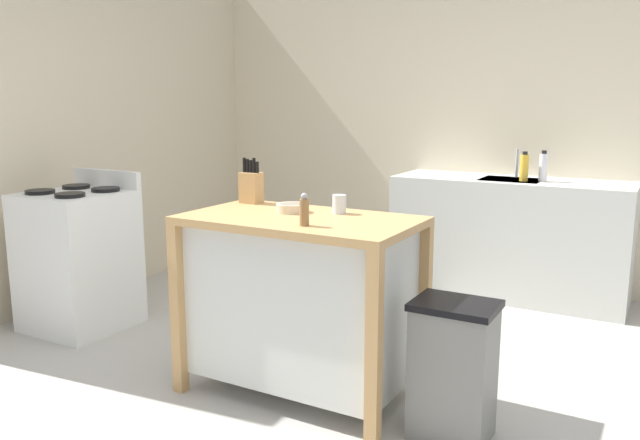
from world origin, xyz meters
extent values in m
plane|color=#ADA8A0|center=(0.00, 0.00, 0.00)|extent=(6.19, 6.19, 0.00)
cube|color=beige|center=(0.00, 2.59, 1.30)|extent=(4.90, 0.10, 2.60)
cube|color=beige|center=(-2.45, 1.00, 1.30)|extent=(0.10, 3.19, 2.60)
cube|color=tan|center=(-0.12, 0.02, 0.90)|extent=(1.15, 0.66, 0.04)
cube|color=silver|center=(-0.12, 0.02, 0.49)|extent=(1.05, 0.56, 0.78)
cube|color=tan|center=(-0.67, -0.28, 0.44)|extent=(0.06, 0.06, 0.88)
cube|color=tan|center=(0.43, -0.28, 0.44)|extent=(0.06, 0.06, 0.88)
cube|color=tan|center=(-0.67, 0.32, 0.44)|extent=(0.06, 0.06, 0.88)
cube|color=tan|center=(0.43, 0.32, 0.44)|extent=(0.06, 0.06, 0.88)
cube|color=tan|center=(-0.58, 0.25, 1.01)|extent=(0.11, 0.09, 0.17)
cylinder|color=black|center=(-0.62, 0.25, 1.13)|extent=(0.02, 0.02, 0.08)
cylinder|color=black|center=(-0.60, 0.25, 1.13)|extent=(0.02, 0.02, 0.07)
cylinder|color=black|center=(-0.58, 0.25, 1.13)|extent=(0.02, 0.02, 0.07)
cylinder|color=black|center=(-0.56, 0.25, 1.14)|extent=(0.02, 0.02, 0.08)
cylinder|color=black|center=(-0.53, 0.25, 1.13)|extent=(0.02, 0.02, 0.06)
cylinder|color=beige|center=(-0.22, 0.11, 0.95)|extent=(0.16, 0.16, 0.04)
cylinder|color=gray|center=(-0.22, 0.11, 0.97)|extent=(0.13, 0.13, 0.01)
cylinder|color=silver|center=(0.01, 0.19, 0.97)|extent=(0.07, 0.07, 0.10)
cylinder|color=olive|center=(0.02, -0.16, 0.99)|extent=(0.04, 0.04, 0.12)
sphere|color=#99999E|center=(0.02, -0.16, 1.06)|extent=(0.03, 0.03, 0.03)
cube|color=slate|center=(0.70, -0.03, 0.30)|extent=(0.34, 0.26, 0.60)
cube|color=black|center=(0.70, -0.03, 0.61)|extent=(0.36, 0.28, 0.03)
cube|color=silver|center=(0.40, 2.24, 0.45)|extent=(1.74, 0.60, 0.90)
cube|color=silver|center=(0.40, 2.22, 0.89)|extent=(0.44, 0.36, 0.03)
cylinder|color=#B7BCC1|center=(0.40, 2.38, 1.01)|extent=(0.02, 0.02, 0.22)
cylinder|color=white|center=(0.62, 2.21, 1.00)|extent=(0.06, 0.06, 0.20)
cylinder|color=black|center=(0.62, 2.21, 1.12)|extent=(0.04, 0.04, 0.02)
cylinder|color=yellow|center=(0.50, 2.17, 1.00)|extent=(0.06, 0.06, 0.19)
cylinder|color=black|center=(0.50, 2.17, 1.11)|extent=(0.04, 0.04, 0.02)
cube|color=silver|center=(-1.90, 0.13, 0.45)|extent=(0.60, 0.60, 0.90)
cube|color=silver|center=(-1.90, 0.41, 0.96)|extent=(0.60, 0.04, 0.12)
cylinder|color=black|center=(-2.04, -0.01, 0.92)|extent=(0.18, 0.18, 0.02)
cylinder|color=black|center=(-1.76, -0.01, 0.92)|extent=(0.18, 0.18, 0.02)
cylinder|color=black|center=(-2.04, 0.27, 0.92)|extent=(0.18, 0.18, 0.02)
cylinder|color=black|center=(-1.76, 0.27, 0.92)|extent=(0.18, 0.18, 0.02)
camera|label=1|loc=(1.49, -2.61, 1.49)|focal=35.69mm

